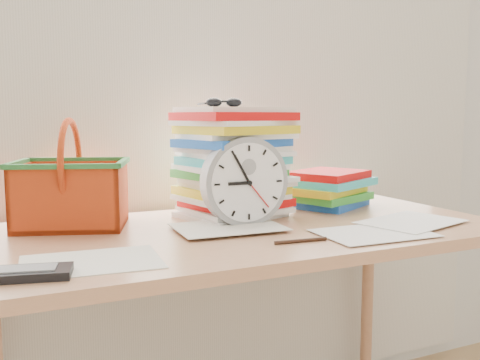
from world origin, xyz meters
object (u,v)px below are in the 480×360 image
clock (244,182)px  calculator (25,273)px  paper_stack (234,162)px  book_stack (331,189)px  basket (71,174)px  desk (250,254)px

clock → calculator: bearing=-155.8°
paper_stack → book_stack: (0.35, -0.00, -0.10)m
clock → basket: 0.47m
clock → book_stack: size_ratio=0.87×
paper_stack → calculator: (-0.61, -0.40, -0.15)m
calculator → book_stack: bearing=35.9°
desk → calculator: calculator is taller
desk → paper_stack: paper_stack is taller
paper_stack → desk: bearing=-99.1°
basket → clock: bearing=-3.7°
desk → calculator: 0.63m
book_stack → calculator: size_ratio=1.69×
clock → basket: size_ratio=0.85×
clock → book_stack: clock is taller
basket → calculator: bearing=-89.1°
paper_stack → calculator: size_ratio=1.96×
book_stack → basket: bearing=176.9°
clock → basket: (-0.43, 0.18, 0.02)m
book_stack → basket: size_ratio=0.98×
desk → clock: size_ratio=5.73×
paper_stack → clock: 0.15m
clock → basket: bearing=157.1°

